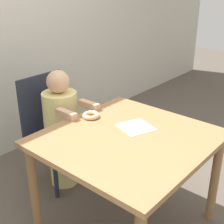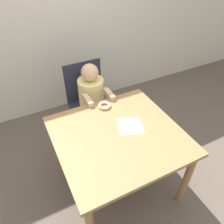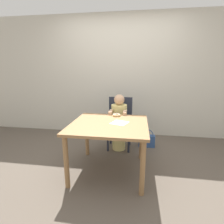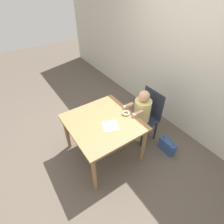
{
  "view_description": "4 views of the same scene",
  "coord_description": "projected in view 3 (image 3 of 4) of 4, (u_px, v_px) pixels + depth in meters",
  "views": [
    {
      "loc": [
        -1.39,
        -1.05,
        1.64
      ],
      "look_at": [
        0.02,
        0.15,
        0.83
      ],
      "focal_mm": 50.0,
      "sensor_mm": 36.0,
      "label": 1
    },
    {
      "loc": [
        -0.61,
        -1.1,
        1.99
      ],
      "look_at": [
        0.02,
        0.15,
        0.83
      ],
      "focal_mm": 35.0,
      "sensor_mm": 36.0,
      "label": 2
    },
    {
      "loc": [
        0.37,
        -2.2,
        1.43
      ],
      "look_at": [
        0.02,
        0.15,
        0.83
      ],
      "focal_mm": 28.0,
      "sensor_mm": 36.0,
      "label": 3
    },
    {
      "loc": [
        1.6,
        -0.94,
        2.41
      ],
      "look_at": [
        0.02,
        0.15,
        0.83
      ],
      "focal_mm": 28.0,
      "sensor_mm": 36.0,
      "label": 4
    }
  ],
  "objects": [
    {
      "name": "chair",
      "position": [
        120.0,
        122.0,
        3.18
      ],
      "size": [
        0.43,
        0.39,
        0.92
      ],
      "color": "#232838",
      "rests_on": "ground_plane"
    },
    {
      "name": "wall_back",
      "position": [
        121.0,
        77.0,
        3.68
      ],
      "size": [
        8.0,
        0.05,
        2.5
      ],
      "color": "beige",
      "rests_on": "ground_plane"
    },
    {
      "name": "napkin",
      "position": [
        120.0,
        123.0,
        2.35
      ],
      "size": [
        0.26,
        0.26,
        0.0
      ],
      "color": "white",
      "rests_on": "dining_table"
    },
    {
      "name": "ground_plane",
      "position": [
        109.0,
        170.0,
        2.51
      ],
      "size": [
        12.0,
        12.0,
        0.0
      ],
      "primitive_type": "plane",
      "color": "brown"
    },
    {
      "name": "dining_table",
      "position": [
        109.0,
        130.0,
        2.36
      ],
      "size": [
        1.02,
        0.98,
        0.71
      ],
      "color": "olive",
      "rests_on": "ground_plane"
    },
    {
      "name": "handbag",
      "position": [
        147.0,
        140.0,
        3.25
      ],
      "size": [
        0.29,
        0.11,
        0.34
      ],
      "color": "#2D4C84",
      "rests_on": "ground_plane"
    },
    {
      "name": "child_figure",
      "position": [
        119.0,
        123.0,
        3.06
      ],
      "size": [
        0.28,
        0.43,
        1.0
      ],
      "color": "#E0D17F",
      "rests_on": "ground_plane"
    },
    {
      "name": "donut",
      "position": [
        117.0,
        115.0,
        2.68
      ],
      "size": [
        0.12,
        0.12,
        0.03
      ],
      "color": "#DBB270",
      "rests_on": "dining_table"
    }
  ]
}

